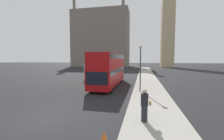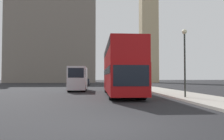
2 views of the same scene
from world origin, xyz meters
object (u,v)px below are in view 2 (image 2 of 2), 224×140
street_lamp (185,51)px  parked_sedan (85,82)px  red_double_decker_bus (121,68)px  white_van (78,78)px

street_lamp → parked_sedan: size_ratio=1.17×
street_lamp → parked_sedan: bearing=106.2°
parked_sedan → red_double_decker_bus: bearing=-80.4°
red_double_decker_bus → white_van: bearing=123.0°
red_double_decker_bus → street_lamp: bearing=-41.4°
street_lamp → red_double_decker_bus: bearing=138.6°
white_van → parked_sedan: (-0.12, 19.63, -0.87)m
white_van → street_lamp: size_ratio=1.15×
red_double_decker_bus → parked_sedan: red_double_decker_bus is taller
red_double_decker_bus → parked_sedan: bearing=99.6°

